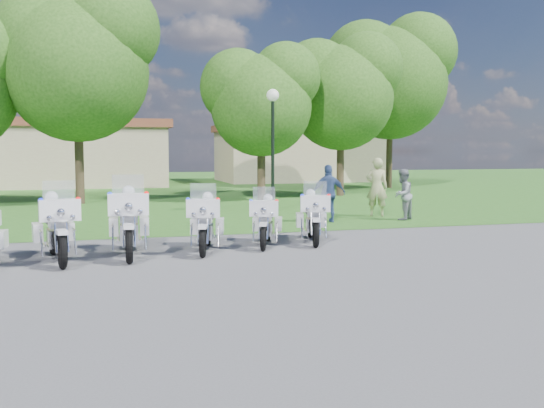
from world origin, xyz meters
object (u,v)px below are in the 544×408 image
object	(u,v)px
motorcycle_6	(313,216)
motorcycle_5	(266,220)
motorcycle_2	(56,226)
lamp_post	(273,120)
bystander_c	(329,194)
motorcycle_3	(129,221)
bystander_b	(403,195)
motorcycle_4	(206,222)
bystander_a	(377,187)

from	to	relation	value
motorcycle_6	motorcycle_5	bearing A→B (deg)	24.50
motorcycle_2	lamp_post	xyz separation A→B (m)	(6.78, 7.92, 2.59)
bystander_c	motorcycle_2	bearing A→B (deg)	39.42
motorcycle_6	bystander_c	distance (m)	4.05
motorcycle_5	motorcycle_3	bearing A→B (deg)	28.07
motorcycle_6	bystander_b	world-z (taller)	bystander_b
lamp_post	bystander_b	bearing A→B (deg)	-45.48
motorcycle_4	bystander_c	distance (m)	6.16
motorcycle_4	bystander_c	xyz separation A→B (m)	(4.52, 4.18, 0.25)
motorcycle_4	lamp_post	size ratio (longest dim) A/B	0.51
bystander_b	motorcycle_3	bearing A→B (deg)	-11.31
bystander_a	bystander_c	xyz separation A→B (m)	(-2.16, -1.13, -0.10)
motorcycle_4	bystander_b	world-z (taller)	bystander_b
motorcycle_2	motorcycle_3	xyz separation A→B (m)	(1.44, 0.30, 0.04)
motorcycle_4	motorcycle_6	distance (m)	2.77
motorcycle_2	bystander_b	bearing A→B (deg)	-165.27
motorcycle_5	lamp_post	size ratio (longest dim) A/B	0.46
motorcycle_2	bystander_b	distance (m)	11.08
lamp_post	bystander_c	size ratio (longest dim) A/B	2.47
motorcycle_6	motorcycle_4	bearing A→B (deg)	26.96
lamp_post	motorcycle_3	bearing A→B (deg)	-124.99
bystander_c	motorcycle_4	bearing A→B (deg)	51.09
motorcycle_3	motorcycle_4	distance (m)	1.66
bystander_a	motorcycle_6	bearing A→B (deg)	75.65
bystander_a	bystander_c	bearing A→B (deg)	53.31
motorcycle_2	motorcycle_3	size ratio (longest dim) A/B	0.94
motorcycle_5	motorcycle_6	xyz separation A→B (m)	(1.22, 0.20, 0.04)
motorcycle_6	bystander_c	xyz separation A→B (m)	(1.81, 3.61, 0.25)
bystander_a	motorcycle_2	bearing A→B (deg)	55.94
motorcycle_4	bystander_a	xyz separation A→B (m)	(6.68, 5.31, 0.34)
bystander_a	motorcycle_5	bearing A→B (deg)	69.18
motorcycle_4	bystander_c	bearing A→B (deg)	-123.77
motorcycle_3	bystander_a	distance (m)	9.95
motorcycle_4	lamp_post	distance (m)	8.77
motorcycle_2	motorcycle_6	size ratio (longest dim) A/B	1.11
motorcycle_2	motorcycle_5	xyz separation A→B (m)	(4.58, 0.78, -0.10)
bystander_a	lamp_post	bearing A→B (deg)	-10.70
bystander_b	bystander_c	bearing A→B (deg)	-38.53
motorcycle_5	bystander_c	bearing A→B (deg)	-109.21
bystander_b	lamp_post	bearing A→B (deg)	-82.89
motorcycle_2	bystander_c	world-z (taller)	bystander_c
motorcycle_5	motorcycle_6	size ratio (longest dim) A/B	0.92
lamp_post	bystander_a	world-z (taller)	lamp_post
motorcycle_4	bystander_a	distance (m)	8.54
motorcycle_2	motorcycle_3	world-z (taller)	motorcycle_3
lamp_post	motorcycle_6	bearing A→B (deg)	-97.99
motorcycle_3	lamp_post	world-z (taller)	lamp_post
motorcycle_5	bystander_a	size ratio (longest dim) A/B	1.03
motorcycle_5	bystander_b	bearing A→B (deg)	-126.40
lamp_post	bystander_b	world-z (taller)	lamp_post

